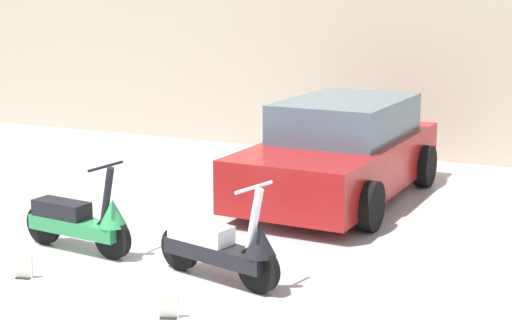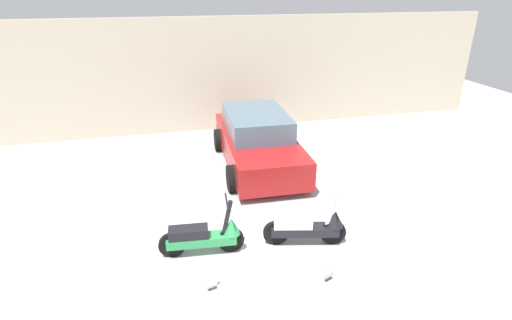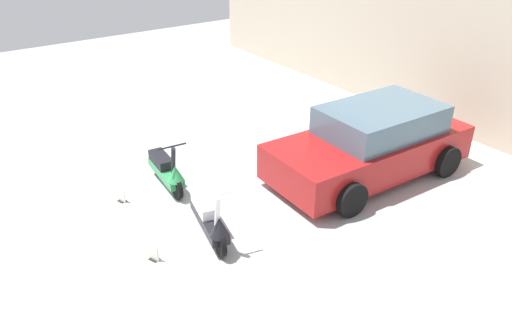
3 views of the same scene
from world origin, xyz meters
name	(u,v)px [view 3 (image 3 of 3)]	position (x,y,z in m)	size (l,w,h in m)	color
ground_plane	(138,242)	(0.00, 0.00, 0.00)	(28.00, 28.00, 0.00)	#B2B2B2
wall_back	(455,55)	(0.00, 8.25, 1.87)	(19.60, 0.12, 3.73)	beige
scooter_front_left	(167,170)	(-1.34, 1.25, 0.39)	(1.58, 0.57, 1.10)	black
scooter_front_right	(210,219)	(0.62, 1.08, 0.40)	(1.58, 0.69, 1.12)	black
car_rear_left	(372,143)	(0.60, 4.96, 0.70)	(2.21, 4.39, 1.47)	maroon
placard_near_left_scooter	(121,196)	(-1.38, 0.28, 0.11)	(0.20, 0.16, 0.26)	black
placard_near_right_scooter	(154,254)	(0.59, 0.03, 0.11)	(0.20, 0.17, 0.26)	black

